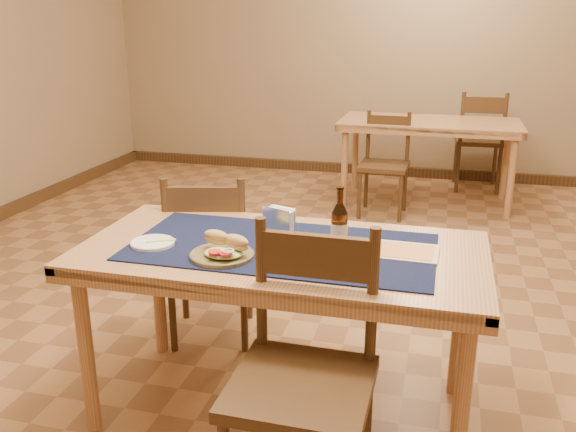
% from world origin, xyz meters
% --- Properties ---
extents(room, '(6.04, 7.04, 2.84)m').
position_xyz_m(room, '(0.00, 0.00, 1.40)').
color(room, '#956841').
rests_on(room, ground).
extents(main_table, '(1.60, 0.80, 0.75)m').
position_xyz_m(main_table, '(0.00, -0.80, 0.67)').
color(main_table, tan).
rests_on(main_table, ground).
extents(placemat, '(1.20, 0.60, 0.01)m').
position_xyz_m(placemat, '(0.00, -0.80, 0.75)').
color(placemat, '#0F1939').
rests_on(placemat, main_table).
extents(baseboard, '(6.00, 7.00, 0.10)m').
position_xyz_m(baseboard, '(0.00, 0.00, 0.05)').
color(baseboard, '#442E18').
rests_on(baseboard, ground).
extents(back_table, '(1.57, 0.79, 0.75)m').
position_xyz_m(back_table, '(0.46, 2.54, 0.67)').
color(back_table, tan).
rests_on(back_table, ground).
extents(chair_main_far, '(0.51, 0.51, 0.91)m').
position_xyz_m(chair_main_far, '(-0.52, -0.29, 0.47)').
color(chair_main_far, '#442E18').
rests_on(chair_main_far, ground).
extents(chair_main_near, '(0.46, 0.46, 0.98)m').
position_xyz_m(chair_main_near, '(0.21, -1.29, 0.51)').
color(chair_main_near, '#442E18').
rests_on(chair_main_near, ground).
extents(chair_back_near, '(0.41, 0.41, 0.86)m').
position_xyz_m(chair_back_near, '(0.12, 2.11, 0.45)').
color(chair_back_near, '#442E18').
rests_on(chair_back_near, ground).
extents(chair_back_far, '(0.46, 0.46, 0.96)m').
position_xyz_m(chair_back_far, '(0.92, 3.12, 0.50)').
color(chair_back_far, '#442E18').
rests_on(chair_back_far, ground).
extents(sandwich_plate, '(0.25, 0.25, 0.09)m').
position_xyz_m(sandwich_plate, '(-0.18, -0.97, 0.78)').
color(sandwich_plate, olive).
rests_on(sandwich_plate, placemat).
extents(side_plate, '(0.18, 0.18, 0.01)m').
position_xyz_m(side_plate, '(-0.50, -0.91, 0.76)').
color(side_plate, white).
rests_on(side_plate, placemat).
extents(fork, '(0.11, 0.07, 0.00)m').
position_xyz_m(fork, '(-0.47, -0.90, 0.77)').
color(fork, '#87E27C').
rests_on(fork, side_plate).
extents(beer_bottle, '(0.07, 0.07, 0.25)m').
position_xyz_m(beer_bottle, '(0.22, -0.77, 0.85)').
color(beer_bottle, '#4E280E').
rests_on(beer_bottle, placemat).
extents(napkin_holder, '(0.15, 0.10, 0.13)m').
position_xyz_m(napkin_holder, '(-0.04, -0.69, 0.81)').
color(napkin_holder, white).
rests_on(napkin_holder, placemat).
extents(menu_card, '(0.28, 0.21, 0.01)m').
position_xyz_m(menu_card, '(0.47, -0.74, 0.76)').
color(menu_card, beige).
rests_on(menu_card, placemat).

